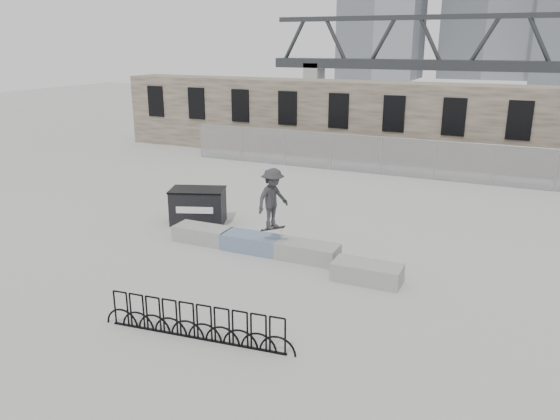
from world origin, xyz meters
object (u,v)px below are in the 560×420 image
object	(u,v)px
planter_center_left	(252,242)
planter_offset	(367,272)
skateboarder	(273,199)
bike_rack	(196,322)
planter_center_right	(308,251)
planter_far_left	(203,233)
dumpster	(198,206)

from	to	relation	value
planter_center_left	planter_offset	distance (m)	4.28
planter_center_left	skateboarder	distance (m)	1.93
bike_rack	skateboarder	world-z (taller)	skateboarder
planter_center_right	skateboarder	world-z (taller)	skateboarder
planter_center_right	planter_offset	world-z (taller)	same
planter_far_left	planter_offset	xyz separation A→B (m)	(6.15, -0.87, 0.00)
planter_far_left	dumpster	world-z (taller)	dumpster
planter_far_left	skateboarder	world-z (taller)	skateboarder
dumpster	planter_far_left	bearing A→B (deg)	-73.78
skateboarder	bike_rack	bearing A→B (deg)	-155.45
planter_far_left	skateboarder	size ratio (longest dim) A/B	0.96
planter_center_left	dumpster	size ratio (longest dim) A/B	0.85
planter_center_right	planter_offset	xyz separation A→B (m)	(2.19, -0.81, 0.00)
dumpster	bike_rack	distance (m)	8.70
planter_center_left	planter_offset	size ratio (longest dim) A/B	1.00
planter_offset	bike_rack	xyz separation A→B (m)	(-2.79, -4.80, 0.14)
planter_far_left	dumpster	size ratio (longest dim) A/B	0.85
planter_far_left	planter_center_right	world-z (taller)	same
planter_far_left	bike_rack	world-z (taller)	bike_rack
dumpster	bike_rack	world-z (taller)	dumpster
planter_center_right	planter_offset	size ratio (longest dim) A/B	1.00
planter_far_left	planter_center_right	size ratio (longest dim) A/B	1.00
dumpster	skateboarder	bearing A→B (deg)	-46.39
dumpster	bike_rack	xyz separation A→B (m)	(4.62, -7.37, -0.24)
planter_offset	planter_far_left	bearing A→B (deg)	171.94
planter_center_right	bike_rack	distance (m)	5.65
planter_center_left	skateboarder	bearing A→B (deg)	-16.70
planter_center_left	dumpster	world-z (taller)	dumpster
planter_offset	skateboarder	distance (m)	3.74
planter_offset	dumpster	distance (m)	7.85
planter_center_left	planter_far_left	bearing A→B (deg)	178.78
planter_offset	planter_center_left	bearing A→B (deg)	168.83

